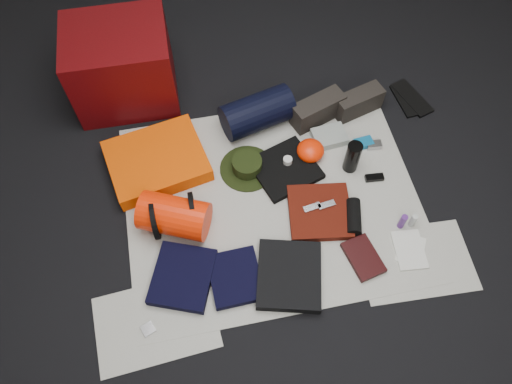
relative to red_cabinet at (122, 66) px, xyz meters
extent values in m
cube|color=black|center=(0.71, -0.93, -0.25)|extent=(4.50, 4.50, 0.02)
cube|color=silver|center=(0.71, -0.93, -0.24)|extent=(1.60, 1.30, 0.01)
cube|color=silver|center=(0.01, -1.48, -0.24)|extent=(0.61, 0.44, 0.00)
cube|color=silver|center=(1.36, -1.43, -0.24)|extent=(0.60, 0.43, 0.00)
cube|color=#4F0508|center=(0.00, 0.00, 0.00)|extent=(0.60, 0.50, 0.49)
cube|color=#FA4F02|center=(0.12, -0.58, -0.19)|extent=(0.61, 0.53, 0.10)
cylinder|color=#F72704|center=(0.17, -0.98, -0.13)|extent=(0.41, 0.34, 0.21)
cylinder|color=black|center=(0.07, -0.98, -0.13)|extent=(0.02, 0.22, 0.22)
cylinder|color=black|center=(0.27, -0.98, -0.13)|extent=(0.03, 0.22, 0.22)
cylinder|color=black|center=(0.73, -0.40, -0.13)|extent=(0.46, 0.31, 0.22)
cylinder|color=black|center=(0.61, -0.71, -0.23)|extent=(0.38, 0.38, 0.01)
cylinder|color=black|center=(0.61, -0.71, -0.19)|extent=(0.17, 0.17, 0.07)
cube|color=black|center=(1.10, -0.43, -0.16)|extent=(0.34, 0.22, 0.16)
cube|color=black|center=(1.35, -0.42, -0.16)|extent=(0.32, 0.19, 0.15)
cube|color=black|center=(1.68, -0.40, -0.24)|extent=(0.12, 0.27, 0.01)
cube|color=black|center=(1.73, -0.39, -0.24)|extent=(0.20, 0.32, 0.02)
cube|color=black|center=(0.17, -1.29, -0.21)|extent=(0.39, 0.41, 0.05)
cube|color=black|center=(0.43, -1.35, -0.22)|extent=(0.26, 0.29, 0.04)
cube|color=black|center=(0.70, -1.39, -0.21)|extent=(0.40, 0.43, 0.06)
cube|color=black|center=(0.82, -0.76, -0.22)|extent=(0.43, 0.41, 0.03)
cube|color=#4D1208|center=(0.94, -1.07, -0.22)|extent=(0.38, 0.38, 0.04)
ellipsoid|color=#F72704|center=(0.99, -0.69, -0.19)|extent=(0.19, 0.19, 0.10)
cube|color=gray|center=(1.13, -0.60, -0.21)|extent=(0.21, 0.16, 0.05)
cylinder|color=black|center=(1.19, -0.81, -0.13)|extent=(0.11, 0.11, 0.21)
cylinder|color=black|center=(1.11, -1.14, -0.20)|extent=(0.13, 0.21, 0.08)
cube|color=#A7A6AB|center=(1.37, -0.70, -0.22)|extent=(0.09, 0.06, 0.03)
cube|color=#0E5B89|center=(1.32, -0.68, -0.22)|extent=(0.11, 0.08, 0.03)
cylinder|color=#522577|center=(1.35, -1.23, -0.19)|extent=(0.04, 0.04, 0.10)
cylinder|color=#B4B9B4|center=(1.41, -1.23, -0.19)|extent=(0.03, 0.03, 0.09)
cube|color=black|center=(1.10, -1.37, -0.22)|extent=(0.19, 0.25, 0.03)
cube|color=silver|center=(1.35, -1.37, -0.23)|extent=(0.17, 0.23, 0.01)
cube|color=silver|center=(1.36, -1.37, -0.24)|extent=(0.21, 0.22, 0.01)
cube|color=black|center=(1.31, -0.92, -0.23)|extent=(0.11, 0.05, 0.03)
cube|color=#A7A6AB|center=(-0.03, -1.51, -0.23)|extent=(0.08, 0.08, 0.01)
cylinder|color=beige|center=(0.84, -0.73, -0.19)|extent=(0.05, 0.05, 0.04)
cube|color=#A7A6AB|center=(0.90, -1.05, -0.19)|extent=(0.10, 0.05, 0.01)
cube|color=#A7A6AB|center=(0.98, -1.05, -0.19)|extent=(0.10, 0.05, 0.01)
camera|label=1|loc=(0.35, -2.23, 2.17)|focal=35.00mm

